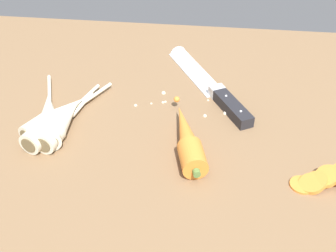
{
  "coord_description": "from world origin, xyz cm",
  "views": [
    {
      "loc": [
        7.08,
        -60.21,
        46.68
      ],
      "look_at": [
        0.0,
        -2.0,
        1.5
      ],
      "focal_mm": 44.21,
      "sensor_mm": 36.0,
      "label": 1
    }
  ],
  "objects_px": {
    "parsnip_front": "(54,122)",
    "carrot_slice_stack": "(323,179)",
    "chefs_knife": "(204,79)",
    "whole_carrot": "(187,138)",
    "parsnip_mid_right": "(60,125)",
    "parsnip_back": "(57,116)",
    "parsnip_mid_left": "(49,117)"
  },
  "relations": [
    {
      "from": "parsnip_front",
      "to": "carrot_slice_stack",
      "type": "bearing_deg",
      "value": -9.8
    },
    {
      "from": "chefs_knife",
      "to": "whole_carrot",
      "type": "bearing_deg",
      "value": -94.59
    },
    {
      "from": "whole_carrot",
      "to": "carrot_slice_stack",
      "type": "bearing_deg",
      "value": -15.57
    },
    {
      "from": "parsnip_mid_right",
      "to": "parsnip_back",
      "type": "distance_m",
      "value": 0.03
    },
    {
      "from": "parsnip_mid_left",
      "to": "carrot_slice_stack",
      "type": "relative_size",
      "value": 2.33
    },
    {
      "from": "chefs_knife",
      "to": "carrot_slice_stack",
      "type": "xyz_separation_m",
      "value": [
        0.2,
        -0.28,
        0.0
      ]
    },
    {
      "from": "carrot_slice_stack",
      "to": "parsnip_mid_left",
      "type": "bearing_deg",
      "value": 168.78
    },
    {
      "from": "whole_carrot",
      "to": "chefs_knife",
      "type": "bearing_deg",
      "value": 85.41
    },
    {
      "from": "parsnip_front",
      "to": "parsnip_mid_left",
      "type": "bearing_deg",
      "value": 134.72
    },
    {
      "from": "parsnip_front",
      "to": "parsnip_mid_right",
      "type": "distance_m",
      "value": 0.02
    },
    {
      "from": "whole_carrot",
      "to": "parsnip_mid_left",
      "type": "xyz_separation_m",
      "value": [
        -0.26,
        0.03,
        -0.0
      ]
    },
    {
      "from": "parsnip_mid_right",
      "to": "parsnip_back",
      "type": "height_order",
      "value": "same"
    },
    {
      "from": "whole_carrot",
      "to": "carrot_slice_stack",
      "type": "distance_m",
      "value": 0.23
    },
    {
      "from": "whole_carrot",
      "to": "parsnip_front",
      "type": "distance_m",
      "value": 0.24
    },
    {
      "from": "whole_carrot",
      "to": "parsnip_mid_left",
      "type": "relative_size",
      "value": 0.9
    },
    {
      "from": "chefs_knife",
      "to": "parsnip_front",
      "type": "xyz_separation_m",
      "value": [
        -0.26,
        -0.2,
        0.01
      ]
    },
    {
      "from": "parsnip_front",
      "to": "parsnip_back",
      "type": "xyz_separation_m",
      "value": [
        -0.0,
        0.02,
        -0.0
      ]
    },
    {
      "from": "whole_carrot",
      "to": "carrot_slice_stack",
      "type": "relative_size",
      "value": 2.11
    },
    {
      "from": "whole_carrot",
      "to": "parsnip_front",
      "type": "xyz_separation_m",
      "value": [
        -0.24,
        0.02,
        -0.0
      ]
    },
    {
      "from": "parsnip_back",
      "to": "chefs_knife",
      "type": "bearing_deg",
      "value": 35.36
    },
    {
      "from": "parsnip_front",
      "to": "carrot_slice_stack",
      "type": "distance_m",
      "value": 0.47
    },
    {
      "from": "parsnip_mid_left",
      "to": "parsnip_front",
      "type": "bearing_deg",
      "value": -45.28
    },
    {
      "from": "chefs_knife",
      "to": "parsnip_mid_right",
      "type": "bearing_deg",
      "value": -139.54
    },
    {
      "from": "chefs_knife",
      "to": "parsnip_front",
      "type": "distance_m",
      "value": 0.33
    },
    {
      "from": "parsnip_mid_left",
      "to": "parsnip_mid_right",
      "type": "xyz_separation_m",
      "value": [
        0.03,
        -0.02,
        0.0
      ]
    },
    {
      "from": "whole_carrot",
      "to": "parsnip_back",
      "type": "distance_m",
      "value": 0.24
    },
    {
      "from": "parsnip_front",
      "to": "carrot_slice_stack",
      "type": "height_order",
      "value": "parsnip_front"
    },
    {
      "from": "parsnip_mid_left",
      "to": "parsnip_mid_right",
      "type": "distance_m",
      "value": 0.04
    },
    {
      "from": "parsnip_back",
      "to": "parsnip_mid_left",
      "type": "bearing_deg",
      "value": -168.94
    },
    {
      "from": "chefs_knife",
      "to": "parsnip_back",
      "type": "distance_m",
      "value": 0.32
    },
    {
      "from": "parsnip_front",
      "to": "parsnip_mid_right",
      "type": "xyz_separation_m",
      "value": [
        0.01,
        -0.01,
        0.0
      ]
    },
    {
      "from": "parsnip_mid_right",
      "to": "chefs_knife",
      "type": "bearing_deg",
      "value": 40.46
    }
  ]
}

